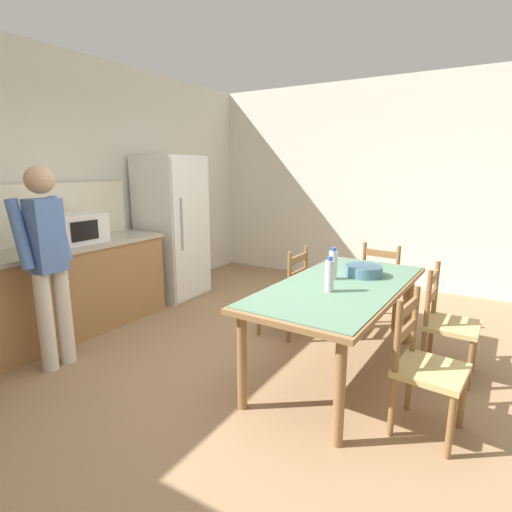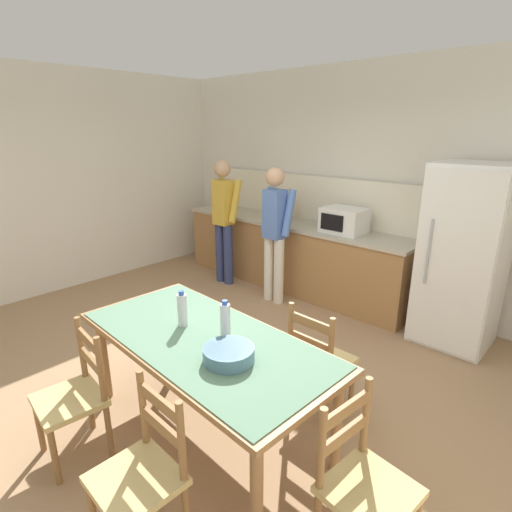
# 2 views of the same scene
# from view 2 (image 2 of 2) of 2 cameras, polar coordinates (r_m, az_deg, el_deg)

# --- Properties ---
(ground_plane) EXTENTS (8.32, 8.32, 0.00)m
(ground_plane) POSITION_cam_2_polar(r_m,az_deg,el_deg) (3.70, -5.52, -17.57)
(ground_plane) COLOR #9E7A56
(wall_back) EXTENTS (6.52, 0.12, 2.90)m
(wall_back) POSITION_cam_2_polar(r_m,az_deg,el_deg) (5.21, 16.63, 9.48)
(wall_back) COLOR silver
(wall_back) RESTS_ON ground
(wall_left) EXTENTS (0.12, 5.20, 2.90)m
(wall_left) POSITION_cam_2_polar(r_m,az_deg,el_deg) (5.93, -27.76, 9.13)
(wall_left) COLOR silver
(wall_left) RESTS_ON ground
(kitchen_counter) EXTENTS (3.48, 0.66, 0.93)m
(kitchen_counter) POSITION_cam_2_polar(r_m,az_deg,el_deg) (5.57, 4.87, 0.26)
(kitchen_counter) COLOR #9E7042
(kitchen_counter) RESTS_ON ground
(counter_splashback) EXTENTS (3.44, 0.03, 0.60)m
(counter_splashback) POSITION_cam_2_polar(r_m,az_deg,el_deg) (5.63, 7.06, 8.36)
(counter_splashback) COLOR #EFE8CB
(counter_splashback) RESTS_ON kitchen_counter
(refrigerator) EXTENTS (0.72, 0.73, 1.84)m
(refrigerator) POSITION_cam_2_polar(r_m,az_deg,el_deg) (4.46, 27.47, -0.14)
(refrigerator) COLOR white
(refrigerator) RESTS_ON ground
(microwave) EXTENTS (0.50, 0.39, 0.30)m
(microwave) POSITION_cam_2_polar(r_m,az_deg,el_deg) (4.95, 12.46, 4.99)
(microwave) COLOR white
(microwave) RESTS_ON kitchen_counter
(paper_bag) EXTENTS (0.24, 0.16, 0.36)m
(paper_bag) POSITION_cam_2_polar(r_m,az_deg,el_deg) (5.50, 3.40, 6.95)
(paper_bag) COLOR tan
(paper_bag) RESTS_ON kitchen_counter
(dining_table) EXTENTS (2.00, 1.00, 0.76)m
(dining_table) POSITION_cam_2_polar(r_m,az_deg,el_deg) (2.87, -7.41, -12.76)
(dining_table) COLOR olive
(dining_table) RESTS_ON ground
(bottle_near_centre) EXTENTS (0.07, 0.07, 0.27)m
(bottle_near_centre) POSITION_cam_2_polar(r_m,az_deg,el_deg) (2.95, -10.49, -7.53)
(bottle_near_centre) COLOR silver
(bottle_near_centre) RESTS_ON dining_table
(bottle_off_centre) EXTENTS (0.07, 0.07, 0.27)m
(bottle_off_centre) POSITION_cam_2_polar(r_m,az_deg,el_deg) (2.77, -4.42, -9.09)
(bottle_off_centre) COLOR silver
(bottle_off_centre) RESTS_ON dining_table
(serving_bowl) EXTENTS (0.32, 0.32, 0.09)m
(serving_bowl) POSITION_cam_2_polar(r_m,az_deg,el_deg) (2.54, -3.93, -13.69)
(serving_bowl) COLOR slate
(serving_bowl) RESTS_ON dining_table
(chair_side_near_right) EXTENTS (0.43, 0.41, 0.91)m
(chair_side_near_right) POSITION_cam_2_polar(r_m,az_deg,el_deg) (2.41, -15.93, -27.78)
(chair_side_near_right) COLOR olive
(chair_side_near_right) RESTS_ON ground
(chair_side_near_left) EXTENTS (0.46, 0.44, 0.91)m
(chair_side_near_left) POSITION_cam_2_polar(r_m,az_deg,el_deg) (3.05, -24.47, -17.78)
(chair_side_near_left) COLOR olive
(chair_side_near_left) RESTS_ON ground
(chair_head_end) EXTENTS (0.44, 0.46, 0.91)m
(chair_head_end) POSITION_cam_2_polar(r_m,az_deg,el_deg) (2.36, 15.06, -28.97)
(chair_head_end) COLOR olive
(chair_head_end) RESTS_ON ground
(chair_side_far_right) EXTENTS (0.43, 0.41, 0.91)m
(chair_side_far_right) POSITION_cam_2_polar(r_m,az_deg,el_deg) (3.19, 9.00, -14.51)
(chair_side_far_right) COLOR olive
(chair_side_far_right) RESTS_ON ground
(person_at_sink) EXTENTS (0.44, 0.30, 1.74)m
(person_at_sink) POSITION_cam_2_polar(r_m,az_deg,el_deg) (5.58, -4.63, 5.73)
(person_at_sink) COLOR navy
(person_at_sink) RESTS_ON ground
(person_at_counter) EXTENTS (0.43, 0.29, 1.70)m
(person_at_counter) POSITION_cam_2_polar(r_m,az_deg,el_deg) (4.93, 2.70, 3.90)
(person_at_counter) COLOR silver
(person_at_counter) RESTS_ON ground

